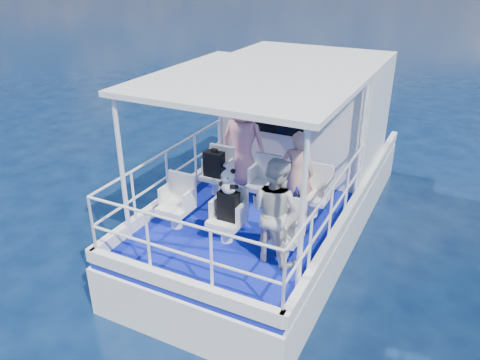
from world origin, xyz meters
The scene contains 20 objects.
ground centered at (0.00, 0.00, 0.00)m, with size 2000.00×2000.00×0.00m, color #071534.
hull centered at (0.00, 1.00, 0.00)m, with size 3.00×7.00×1.60m, color white.
deck centered at (0.00, 1.00, 0.85)m, with size 2.90×6.90×0.10m, color #0A1491.
cabin centered at (0.00, 2.30, 2.00)m, with size 2.85×2.00×2.20m, color white.
canopy centered at (0.00, -0.20, 3.14)m, with size 3.00×3.20×0.08m, color white.
canopy_posts centered at (0.00, -0.25, 2.00)m, with size 2.77×2.97×2.20m.
railings centered at (0.00, -0.58, 1.40)m, with size 2.84×3.59×1.00m, color white, non-canonical shape.
seat_port_fwd centered at (-0.90, 0.20, 1.09)m, with size 0.48×0.46×0.38m, color white.
seat_center_fwd centered at (0.00, 0.20, 1.09)m, with size 0.48×0.46×0.38m, color white.
seat_stbd_fwd centered at (0.90, 0.20, 1.09)m, with size 0.48×0.46×0.38m, color white.
seat_port_aft centered at (-0.90, -1.10, 1.09)m, with size 0.48×0.46×0.38m, color white.
seat_center_aft centered at (0.00, -1.10, 1.09)m, with size 0.48×0.46×0.38m, color white.
seat_stbd_aft centered at (0.90, -1.10, 1.09)m, with size 0.48×0.46×0.38m, color white.
passenger_port_fwd centered at (-0.62, 0.69, 1.77)m, with size 0.65×0.46×1.74m, color pink.
passenger_stbd_fwd centered at (0.64, 0.09, 1.63)m, with size 0.53×0.35×1.47m, color tan.
passenger_stbd_aft centered at (0.80, -1.20, 1.67)m, with size 0.75×0.58×1.54m, color silver.
backpack_port centered at (-0.90, 0.13, 1.51)m, with size 0.34×0.19×0.45m, color black.
backpack_center centered at (0.04, -1.10, 1.50)m, with size 0.30×0.17×0.45m, color black.
compact_camera centered at (-0.89, 0.12, 1.76)m, with size 0.11×0.06×0.06m, color black.
panda centered at (0.05, -1.12, 1.92)m, with size 0.25×0.21×0.39m, color silver, non-canonical shape.
Camera 1 is at (2.85, -6.33, 4.76)m, focal length 35.00 mm.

